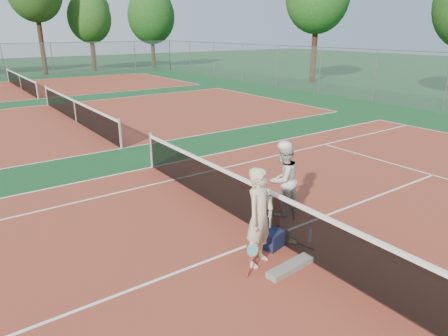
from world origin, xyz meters
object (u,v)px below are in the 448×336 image
object	(u,v)px
racket_red	(252,257)
sports_bag_purple	(281,238)
player_a	(260,217)
racket_black_held	(292,211)
racket_spare	(291,242)
player_b	(283,180)
water_bottle	(310,236)
sports_bag_navy	(273,240)
net_main	(271,215)

from	to	relation	value
racket_red	sports_bag_purple	bearing A→B (deg)	-12.44
player_a	racket_black_held	xyz separation A→B (m)	(1.64, 0.81, -0.63)
racket_black_held	racket_spare	bearing A→B (deg)	21.44
player_b	racket_black_held	bearing A→B (deg)	66.69
racket_red	racket_black_held	world-z (taller)	racket_black_held
water_bottle	sports_bag_navy	bearing A→B (deg)	159.01
racket_black_held	water_bottle	world-z (taller)	racket_black_held
player_b	racket_black_held	world-z (taller)	player_b
racket_spare	racket_red	bearing A→B (deg)	72.13
net_main	racket_spare	world-z (taller)	net_main
sports_bag_navy	player_a	bearing A→B (deg)	-157.43
water_bottle	racket_spare	bearing A→B (deg)	160.57
player_a	racket_spare	xyz separation A→B (m)	(0.94, 0.09, -0.85)
net_main	racket_red	distance (m)	1.29
racket_spare	player_b	bearing A→B (deg)	-63.45
racket_red	racket_spare	distance (m)	1.21
racket_spare	sports_bag_navy	xyz separation A→B (m)	(-0.36, 0.15, 0.11)
player_b	player_a	bearing A→B (deg)	29.21
player_b	sports_bag_purple	world-z (taller)	player_b
player_b	sports_bag_navy	distance (m)	1.72
racket_black_held	water_bottle	distance (m)	0.92
player_a	racket_spare	distance (m)	1.27
racket_red	sports_bag_navy	size ratio (longest dim) A/B	1.21
racket_red	water_bottle	xyz separation A→B (m)	(1.55, 0.07, -0.11)
racket_red	sports_bag_navy	xyz separation A→B (m)	(0.82, 0.35, -0.09)
player_b	racket_spare	xyz separation A→B (m)	(-0.85, -1.18, -0.78)
sports_bag_purple	water_bottle	distance (m)	0.58
racket_spare	sports_bag_navy	distance (m)	0.40
racket_red	sports_bag_purple	distance (m)	1.15
racket_spare	sports_bag_purple	distance (m)	0.22
racket_black_held	racket_red	bearing A→B (deg)	2.06
racket_red	racket_spare	world-z (taller)	racket_red
net_main	sports_bag_navy	distance (m)	0.53
racket_black_held	racket_spare	xyz separation A→B (m)	(-0.70, -0.71, -0.22)
sports_bag_navy	sports_bag_purple	xyz separation A→B (m)	(0.25, 0.03, -0.05)
racket_red	racket_black_held	xyz separation A→B (m)	(1.88, 0.92, 0.03)
racket_red	water_bottle	distance (m)	1.56
sports_bag_navy	sports_bag_purple	size ratio (longest dim) A/B	1.46
net_main	racket_red	world-z (taller)	net_main
racket_red	sports_bag_navy	bearing A→B (deg)	-9.07
sports_bag_navy	sports_bag_purple	distance (m)	0.26
sports_bag_purple	racket_black_held	bearing A→B (deg)	33.16
sports_bag_navy	player_b	bearing A→B (deg)	40.54
player_a	sports_bag_navy	world-z (taller)	player_a
net_main	sports_bag_purple	world-z (taller)	net_main
sports_bag_navy	water_bottle	bearing A→B (deg)	-20.99
net_main	player_b	bearing A→B (deg)	35.58
sports_bag_navy	sports_bag_purple	bearing A→B (deg)	7.82
racket_red	sports_bag_purple	xyz separation A→B (m)	(1.07, 0.39, -0.14)
net_main	racket_red	size ratio (longest dim) A/B	21.10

